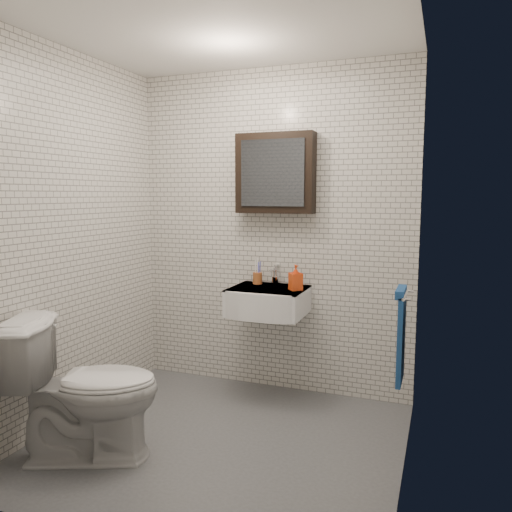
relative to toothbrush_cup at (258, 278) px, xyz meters
name	(u,v)px	position (x,y,z in m)	size (l,w,h in m)	color
ground	(220,442)	(0.08, -0.90, -0.90)	(2.20, 2.00, 0.01)	#4D5155
room_shell	(217,207)	(0.08, -0.90, 0.57)	(2.22, 2.02, 2.51)	silver
washbasin	(266,301)	(0.13, -0.16, -0.14)	(0.55, 0.50, 0.20)	white
faucet	(275,276)	(0.13, 0.03, 0.02)	(0.06, 0.20, 0.15)	silver
mirror_cabinet	(275,173)	(0.13, 0.03, 0.80)	(0.60, 0.15, 0.60)	black
towel_rail	(401,332)	(1.13, -0.55, -0.18)	(0.09, 0.30, 0.58)	silver
toothbrush_cup	(258,278)	(0.00, 0.00, 0.00)	(0.08, 0.08, 0.20)	#A35628
soap_bottle	(296,277)	(0.35, -0.14, 0.04)	(0.08, 0.09, 0.19)	orange
toilet	(86,388)	(-0.57, -1.32, -0.48)	(0.47, 0.83, 0.84)	white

